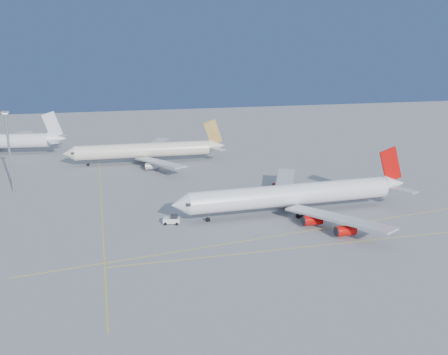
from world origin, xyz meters
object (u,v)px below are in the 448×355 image
Objects in this scene: pushback_tug at (172,220)px; airliner_etihad at (147,150)px; airliner_virgin at (296,195)px; light_mast at (9,145)px.

airliner_etihad is at bearing 105.76° from pushback_tug.
pushback_tug is (-0.78, -72.47, -3.99)m from airliner_etihad.
airliner_virgin is 79.95m from airliner_etihad.
airliner_etihad is 13.43× the size of pushback_tug.
light_mast reaches higher than pushback_tug.
airliner_etihad is (-34.39, 72.18, -0.14)m from airliner_virgin.
airliner_virgin is 90.86m from light_mast.
airliner_virgin is 1.10× the size of airliner_etihad.
pushback_tug is (-35.16, -0.30, -4.13)m from airliner_virgin.
airliner_virgin is at bearing 16.85° from pushback_tug.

